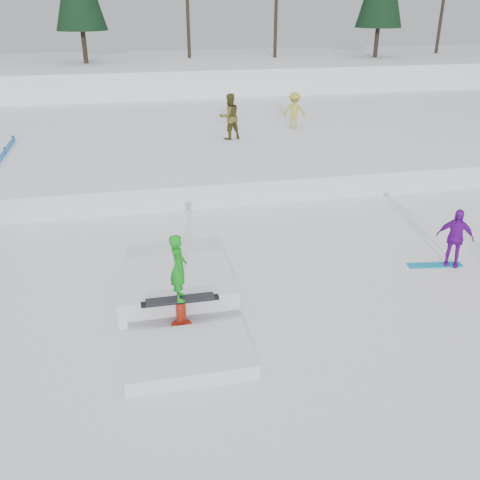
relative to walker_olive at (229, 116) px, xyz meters
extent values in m
plane|color=white|center=(-2.42, -12.95, -1.75)|extent=(120.00, 120.00, 0.00)
cube|color=white|center=(-2.42, 17.05, -0.55)|extent=(60.00, 14.00, 2.40)
cube|color=white|center=(-2.42, 3.05, -1.35)|extent=(50.00, 18.00, 0.80)
cylinder|color=black|center=(-8.92, -0.65, -1.20)|extent=(0.05, 0.05, 1.10)
cylinder|color=black|center=(-8.92, 1.25, -1.20)|extent=(0.05, 0.05, 1.10)
cylinder|color=black|center=(-6.42, 15.55, 1.65)|extent=(0.30, 0.30, 2.00)
cylinder|color=black|center=(13.58, 15.05, 1.65)|extent=(0.30, 0.30, 2.00)
imported|color=#4E461A|center=(0.00, 0.00, 0.00)|extent=(1.10, 0.96, 1.91)
imported|color=#A5A42C|center=(3.30, 1.41, -0.14)|extent=(1.20, 0.96, 1.62)
imported|color=#710DA2|center=(3.58, -11.24, -0.98)|extent=(0.96, 0.80, 1.54)
cube|color=#097FAE|center=(3.17, -11.20, -1.74)|extent=(1.43, 0.48, 0.03)
cube|color=white|center=(-3.54, -11.33, -1.48)|extent=(2.60, 2.20, 0.54)
cube|color=white|center=(-3.54, -13.83, -1.60)|extent=(2.40, 1.60, 0.30)
cylinder|color=#B62F1A|center=(-3.54, -12.63, -1.72)|extent=(0.44, 0.44, 0.06)
cylinder|color=#B62F1A|center=(-3.54, -12.63, -1.45)|extent=(0.20, 0.20, 0.60)
cube|color=black|center=(-3.54, -12.63, -1.12)|extent=(1.60, 0.16, 0.06)
cube|color=black|center=(-3.54, -12.63, -1.08)|extent=(1.40, 0.28, 0.03)
imported|color=#119318|center=(-3.54, -12.63, -0.35)|extent=(0.34, 0.52, 1.42)
camera|label=1|loc=(-4.34, -22.12, 4.54)|focal=40.00mm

